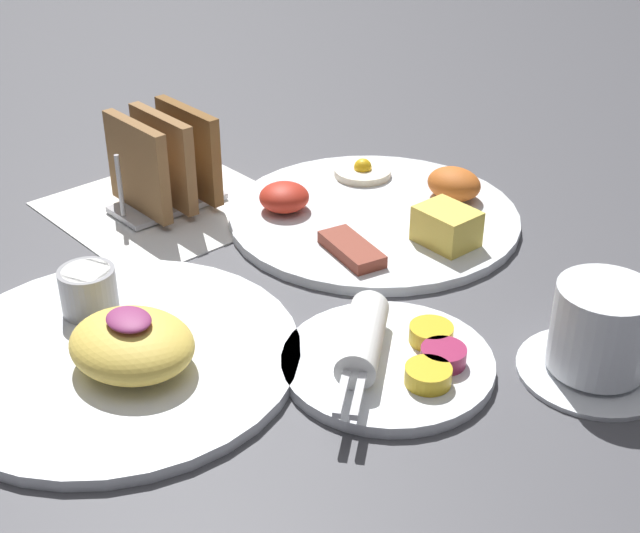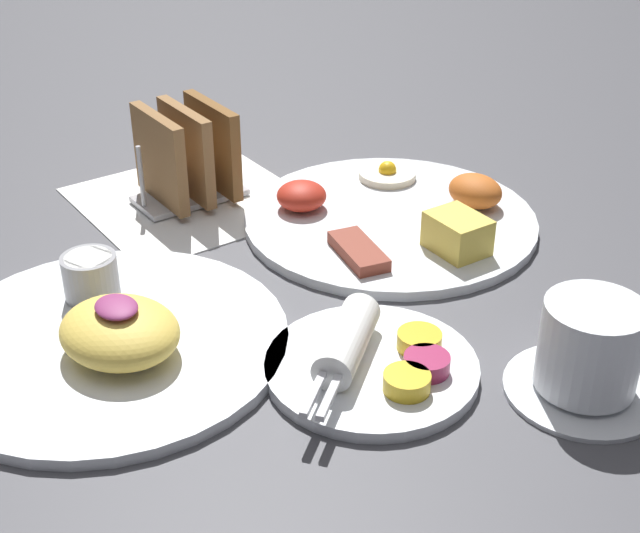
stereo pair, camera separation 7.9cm
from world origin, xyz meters
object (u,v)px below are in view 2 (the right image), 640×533
(plate_breakfast, at_px, (395,216))
(plate_foreground, at_px, (111,333))
(toast_rack, at_px, (187,157))
(plate_condiments, at_px, (372,361))
(coffee_cup, at_px, (589,354))

(plate_breakfast, xyz_separation_m, plate_foreground, (0.04, -0.33, 0.00))
(plate_breakfast, relative_size, plate_foreground, 1.02)
(plate_foreground, distance_m, toast_rack, 0.28)
(toast_rack, bearing_deg, plate_foreground, -41.30)
(plate_breakfast, bearing_deg, plate_foreground, -83.80)
(plate_breakfast, height_order, plate_condiments, plate_breakfast)
(toast_rack, bearing_deg, plate_breakfast, 39.90)
(plate_foreground, xyz_separation_m, coffee_cup, (0.26, 0.27, 0.02))
(toast_rack, bearing_deg, coffee_cup, 10.22)
(toast_rack, bearing_deg, plate_condiments, -4.89)
(toast_rack, xyz_separation_m, coffee_cup, (0.47, 0.08, -0.02))
(plate_breakfast, bearing_deg, toast_rack, -140.10)
(plate_breakfast, distance_m, toast_rack, 0.23)
(plate_breakfast, distance_m, plate_foreground, 0.33)
(plate_foreground, height_order, toast_rack, toast_rack)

